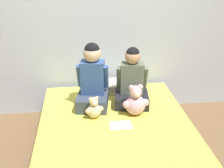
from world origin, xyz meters
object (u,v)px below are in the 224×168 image
object	(u,v)px
child_on_left	(93,81)
child_on_right	(132,82)
teddy_bear_held_by_left_child	(94,109)
teddy_bear_held_by_right_child	(135,102)
bed	(117,145)
sign_card	(121,125)
pillow_at_headboard	(108,87)

from	to	relation	value
child_on_left	child_on_right	xyz separation A→B (m)	(0.42, -0.00, -0.04)
teddy_bear_held_by_left_child	teddy_bear_held_by_right_child	world-z (taller)	teddy_bear_held_by_right_child
bed	sign_card	bearing A→B (deg)	51.32
bed	child_on_left	xyz separation A→B (m)	(-0.20, 0.49, 0.48)
pillow_at_headboard	teddy_bear_held_by_right_child	bearing A→B (deg)	-69.18
bed	teddy_bear_held_by_left_child	size ratio (longest dim) A/B	8.75
bed	teddy_bear_held_by_right_child	size ratio (longest dim) A/B	6.09
teddy_bear_held_by_right_child	bed	bearing A→B (deg)	-136.69
child_on_left	sign_card	xyz separation A→B (m)	(0.24, -0.44, -0.29)
child_on_left	sign_card	world-z (taller)	child_on_left
teddy_bear_held_by_left_child	sign_card	xyz separation A→B (m)	(0.24, -0.18, -0.09)
child_on_right	sign_card	bearing A→B (deg)	-104.95
child_on_right	teddy_bear_held_by_right_child	size ratio (longest dim) A/B	1.94
child_on_left	teddy_bear_held_by_right_child	bearing A→B (deg)	-19.96
teddy_bear_held_by_left_child	child_on_left	bearing A→B (deg)	72.18
teddy_bear_held_by_right_child	sign_card	bearing A→B (deg)	-137.28
pillow_at_headboard	sign_card	size ratio (longest dim) A/B	2.74
child_on_left	bed	bearing A→B (deg)	-58.64
child_on_left	sign_card	size ratio (longest dim) A/B	3.31
child_on_left	child_on_right	size ratio (longest dim) A/B	1.09
teddy_bear_held_by_right_child	sign_card	size ratio (longest dim) A/B	1.56
child_on_right	pillow_at_headboard	world-z (taller)	child_on_right
child_on_right	sign_card	xyz separation A→B (m)	(-0.18, -0.43, -0.25)
bed	pillow_at_headboard	size ratio (longest dim) A/B	3.47
pillow_at_headboard	bed	bearing A→B (deg)	-90.00
bed	teddy_bear_held_by_right_child	xyz separation A→B (m)	(0.22, 0.25, 0.33)
teddy_bear_held_by_right_child	pillow_at_headboard	world-z (taller)	teddy_bear_held_by_right_child
teddy_bear_held_by_left_child	pillow_at_headboard	world-z (taller)	teddy_bear_held_by_left_child
teddy_bear_held_by_right_child	child_on_left	bearing A→B (deg)	144.76
child_on_left	pillow_at_headboard	bearing A→B (deg)	69.94
teddy_bear_held_by_left_child	pillow_at_headboard	size ratio (longest dim) A/B	0.40
child_on_left	pillow_at_headboard	size ratio (longest dim) A/B	1.21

